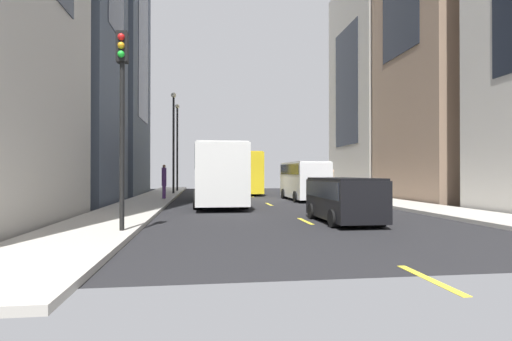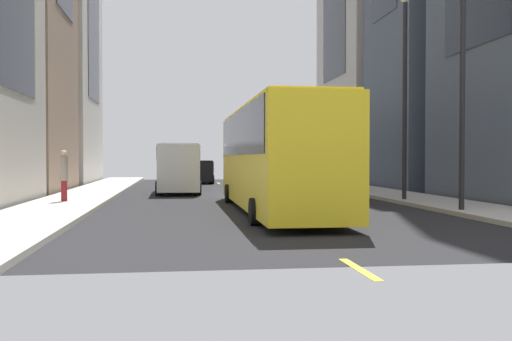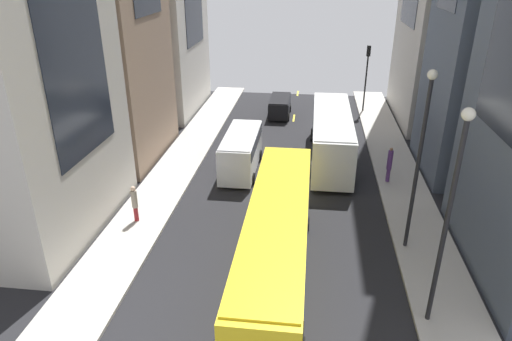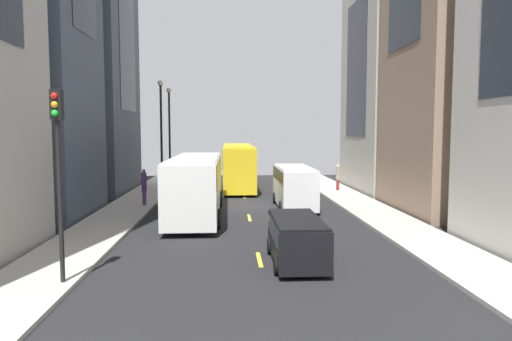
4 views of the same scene
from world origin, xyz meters
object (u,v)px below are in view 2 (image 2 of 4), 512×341
object	(u,v)px
pedestrian_walking_far	(355,167)
pedestrian_crossing_near	(64,173)
city_bus_white	(280,155)
traffic_light_near_corner	(296,128)
car_black_0	(200,170)
delivery_van_white	(178,164)
streetcar_yellow	(274,150)

from	to	relation	value
pedestrian_walking_far	pedestrian_crossing_near	world-z (taller)	pedestrian_walking_far
city_bus_white	traffic_light_near_corner	bearing A→B (deg)	-105.72
pedestrian_crossing_near	traffic_light_near_corner	distance (m)	25.73
city_bus_white	car_black_0	world-z (taller)	city_bus_white
car_black_0	delivery_van_white	bearing A→B (deg)	82.41
streetcar_yellow	pedestrian_walking_far	world-z (taller)	streetcar_yellow
streetcar_yellow	delivery_van_white	size ratio (longest dim) A/B	2.21
delivery_van_white	streetcar_yellow	bearing A→B (deg)	106.35
streetcar_yellow	traffic_light_near_corner	world-z (taller)	traffic_light_near_corner
delivery_van_white	pedestrian_crossing_near	xyz separation A→B (m)	(4.49, 7.33, -0.27)
city_bus_white	pedestrian_crossing_near	world-z (taller)	city_bus_white
city_bus_white	pedestrian_walking_far	xyz separation A→B (m)	(-3.49, 3.43, -0.65)
city_bus_white	streetcar_yellow	distance (m)	13.98
streetcar_yellow	traffic_light_near_corner	bearing A→B (deg)	-103.09
pedestrian_crossing_near	car_black_0	bearing A→B (deg)	-132.11
car_black_0	pedestrian_walking_far	world-z (taller)	pedestrian_walking_far
pedestrian_crossing_near	traffic_light_near_corner	bearing A→B (deg)	-147.00
pedestrian_walking_far	pedestrian_crossing_near	distance (m)	15.32
traffic_light_near_corner	streetcar_yellow	bearing A→B (deg)	76.91
delivery_van_white	car_black_0	world-z (taller)	delivery_van_white
delivery_van_white	pedestrian_crossing_near	world-z (taller)	delivery_van_white
city_bus_white	pedestrian_walking_far	world-z (taller)	city_bus_white
car_black_0	pedestrian_walking_far	distance (m)	15.11
traffic_light_near_corner	delivery_van_white	bearing A→B (deg)	57.28
city_bus_white	delivery_van_white	distance (m)	6.46
pedestrian_walking_far	streetcar_yellow	bearing A→B (deg)	-153.68
streetcar_yellow	traffic_light_near_corner	xyz separation A→B (m)	(-5.90, -25.39, 2.10)
pedestrian_crossing_near	streetcar_yellow	bearing A→B (deg)	129.28
delivery_van_white	car_black_0	bearing A→B (deg)	-97.59
streetcar_yellow	pedestrian_crossing_near	xyz separation A→B (m)	(7.75, -3.79, -0.88)
car_black_0	traffic_light_near_corner	distance (m)	8.48
delivery_van_white	pedestrian_walking_far	distance (m)	9.41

